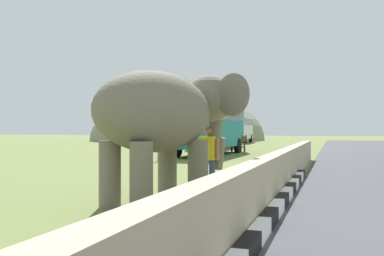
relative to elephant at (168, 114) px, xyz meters
The scene contains 10 objects.
striped_curb 3.63m from the elephant, 130.43° to the right, with size 16.20×0.20×0.24m.
barrier_parapet 2.55m from the elephant, 82.00° to the right, with size 28.00×0.36×1.00m, color tan.
elephant is the anchor object (origin of this frame).
person_handler 1.91m from the elephant, 16.24° to the right, with size 0.35×0.63×1.66m.
bus_teal 17.55m from the elephant, 13.13° to the left, with size 8.72×2.63×3.50m.
bus_red 28.11m from the elephant, 13.14° to the left, with size 10.04×2.74×3.50m.
bus_white 42.70m from the elephant, 10.22° to the left, with size 8.76×3.06×3.50m.
cow_near 12.68m from the elephant, 22.18° to the left, with size 1.92×1.05×1.23m.
cow_mid 20.89m from the elephant, ahead, with size 1.82×1.36×1.23m.
hill_east 56.68m from the elephant, 19.82° to the left, with size 32.14×25.71×15.84m.
Camera 1 is at (-6.75, 3.17, 1.55)m, focal length 39.46 mm.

